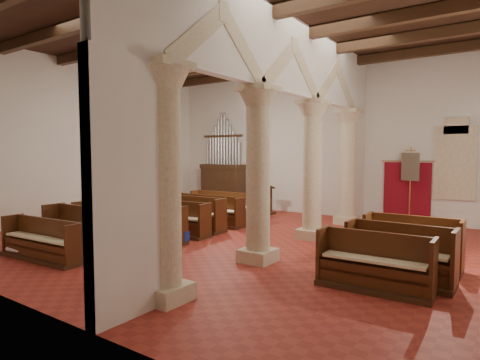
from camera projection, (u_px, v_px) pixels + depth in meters
name	position (u px, v px, depth m)	size (l,w,h in m)	color
floor	(233.00, 240.00, 11.65)	(14.00, 14.00, 0.00)	maroon
ceiling	(232.00, 30.00, 11.23)	(14.00, 14.00, 0.00)	black
wall_back	(318.00, 141.00, 16.37)	(14.00, 0.02, 6.00)	silver
wall_front	(18.00, 126.00, 6.51)	(14.00, 0.02, 6.00)	silver
wall_left	(85.00, 141.00, 15.40)	(0.02, 12.00, 6.00)	silver
ceiling_beams	(232.00, 36.00, 11.25)	(13.80, 11.80, 0.30)	#3D2313
arcade	(289.00, 114.00, 10.38)	(0.90, 11.90, 6.00)	beige
window_back	(455.00, 163.00, 13.58)	(1.00, 0.03, 2.20)	#2E694B
pipe_organ	(223.00, 178.00, 18.62)	(2.10, 0.85, 4.40)	#3D2313
lectern	(268.00, 202.00, 16.55)	(0.57, 0.59, 1.26)	#311C0F
dossal_curtain	(407.00, 191.00, 14.45)	(1.80, 0.07, 2.17)	maroon
processional_banner	(409.00, 201.00, 14.02)	(0.62, 0.79, 2.74)	#3D2313
hymnal_box_a	(102.00, 271.00, 7.72)	(0.35, 0.28, 0.35)	navy
hymnal_box_b	(159.00, 238.00, 10.81)	(0.30, 0.25, 0.30)	#151A96
hymnal_box_c	(183.00, 236.00, 11.16)	(0.27, 0.22, 0.27)	#151894
tube_heater_a	(21.00, 251.00, 9.74)	(0.11, 0.11, 1.06)	silver
tube_heater_b	(81.00, 246.00, 10.26)	(0.09, 0.09, 0.94)	white
nave_pew_0	(42.00, 246.00, 9.58)	(2.60, 0.79, 0.97)	#3D2313
nave_pew_1	(85.00, 237.00, 10.28)	(2.90, 0.79, 1.15)	#3D2313
nave_pew_2	(115.00, 232.00, 11.13)	(3.25, 0.77, 1.10)	#3D2313
nave_pew_3	(141.00, 227.00, 11.83)	(3.24, 0.82, 1.09)	#3D2313
nave_pew_4	(169.00, 223.00, 12.51)	(2.85, 0.89, 1.05)	#3D2313
nave_pew_5	(184.00, 218.00, 13.38)	(3.05, 0.81, 1.10)	#3D2313
nave_pew_6	(206.00, 215.00, 14.22)	(2.93, 0.72, 1.04)	#3D2313
nave_pew_7	(224.00, 211.00, 15.11)	(2.86, 0.71, 1.06)	#3D2313
nave_pew_8	(230.00, 209.00, 15.94)	(2.72, 0.66, 0.95)	#3D2313
aisle_pew_0	(374.00, 271.00, 7.45)	(2.09, 0.76, 1.07)	#3D2313
aisle_pew_1	(399.00, 263.00, 7.91)	(2.05, 0.82, 1.15)	#3D2313
aisle_pew_2	(412.00, 251.00, 8.84)	(2.01, 0.77, 1.15)	#3D2313
aisle_pew_3	(418.00, 244.00, 9.72)	(1.77, 0.74, 0.98)	#3D2313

